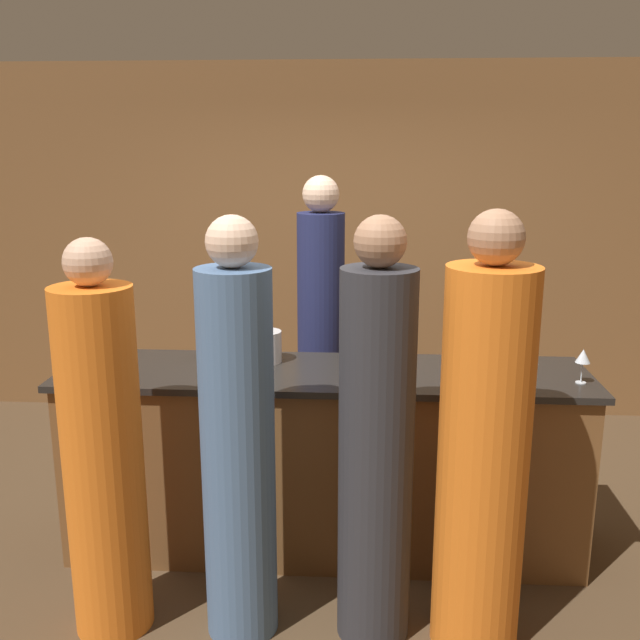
{
  "coord_description": "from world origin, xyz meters",
  "views": [
    {
      "loc": [
        0.2,
        -3.56,
        2.18
      ],
      "look_at": [
        -0.03,
        0.1,
        1.27
      ],
      "focal_mm": 40.0,
      "sensor_mm": 36.0,
      "label": 1
    }
  ],
  "objects_px": {
    "guest_3": "(376,450)",
    "bartender": "(321,342)",
    "ice_bucket": "(265,346)",
    "wine_bottle_0": "(207,339)",
    "guest_0": "(238,447)",
    "guest_1": "(103,457)",
    "guest_2": "(483,455)"
  },
  "relations": [
    {
      "from": "guest_3",
      "to": "wine_bottle_0",
      "type": "distance_m",
      "value": 1.31
    },
    {
      "from": "guest_0",
      "to": "guest_1",
      "type": "bearing_deg",
      "value": -178.58
    },
    {
      "from": "guest_2",
      "to": "wine_bottle_0",
      "type": "distance_m",
      "value": 1.68
    },
    {
      "from": "guest_0",
      "to": "guest_3",
      "type": "distance_m",
      "value": 0.6
    },
    {
      "from": "guest_0",
      "to": "guest_1",
      "type": "height_order",
      "value": "guest_0"
    },
    {
      "from": "guest_2",
      "to": "wine_bottle_0",
      "type": "height_order",
      "value": "guest_2"
    },
    {
      "from": "bartender",
      "to": "guest_1",
      "type": "relative_size",
      "value": 1.1
    },
    {
      "from": "guest_1",
      "to": "guest_3",
      "type": "height_order",
      "value": "guest_3"
    },
    {
      "from": "guest_2",
      "to": "wine_bottle_0",
      "type": "xyz_separation_m",
      "value": [
        -1.38,
        0.92,
        0.23
      ]
    },
    {
      "from": "guest_0",
      "to": "wine_bottle_0",
      "type": "xyz_separation_m",
      "value": [
        -0.33,
        0.91,
        0.23
      ]
    },
    {
      "from": "guest_2",
      "to": "ice_bucket",
      "type": "distance_m",
      "value": 1.38
    },
    {
      "from": "guest_3",
      "to": "wine_bottle_0",
      "type": "xyz_separation_m",
      "value": [
        -0.93,
        0.89,
        0.23
      ]
    },
    {
      "from": "bartender",
      "to": "guest_3",
      "type": "height_order",
      "value": "bartender"
    },
    {
      "from": "guest_0",
      "to": "guest_3",
      "type": "bearing_deg",
      "value": 1.26
    },
    {
      "from": "guest_3",
      "to": "ice_bucket",
      "type": "distance_m",
      "value": 1.05
    },
    {
      "from": "bartender",
      "to": "guest_0",
      "type": "height_order",
      "value": "bartender"
    },
    {
      "from": "ice_bucket",
      "to": "wine_bottle_0",
      "type": "bearing_deg",
      "value": 171.77
    },
    {
      "from": "guest_0",
      "to": "guest_1",
      "type": "xyz_separation_m",
      "value": [
        -0.6,
        -0.01,
        -0.06
      ]
    },
    {
      "from": "guest_0",
      "to": "ice_bucket",
      "type": "relative_size",
      "value": 10.8
    },
    {
      "from": "guest_1",
      "to": "bartender",
      "type": "bearing_deg",
      "value": 60.16
    },
    {
      "from": "wine_bottle_0",
      "to": "bartender",
      "type": "bearing_deg",
      "value": 44.81
    },
    {
      "from": "bartender",
      "to": "guest_2",
      "type": "bearing_deg",
      "value": 117.31
    },
    {
      "from": "guest_1",
      "to": "guest_3",
      "type": "distance_m",
      "value": 1.2
    },
    {
      "from": "bartender",
      "to": "guest_2",
      "type": "xyz_separation_m",
      "value": [
        0.78,
        -1.52,
        -0.06
      ]
    },
    {
      "from": "wine_bottle_0",
      "to": "guest_0",
      "type": "bearing_deg",
      "value": -70.14
    },
    {
      "from": "guest_2",
      "to": "guest_3",
      "type": "height_order",
      "value": "guest_2"
    },
    {
      "from": "guest_2",
      "to": "guest_1",
      "type": "bearing_deg",
      "value": 179.87
    },
    {
      "from": "guest_1",
      "to": "wine_bottle_0",
      "type": "height_order",
      "value": "guest_1"
    },
    {
      "from": "bartender",
      "to": "guest_0",
      "type": "xyz_separation_m",
      "value": [
        -0.27,
        -1.5,
        -0.06
      ]
    },
    {
      "from": "guest_2",
      "to": "guest_3",
      "type": "relative_size",
      "value": 1.02
    },
    {
      "from": "guest_2",
      "to": "wine_bottle_0",
      "type": "bearing_deg",
      "value": 146.19
    },
    {
      "from": "guest_3",
      "to": "bartender",
      "type": "bearing_deg",
      "value": 102.54
    }
  ]
}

